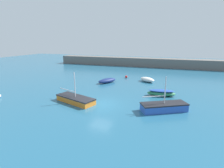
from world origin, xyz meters
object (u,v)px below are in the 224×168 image
sailboat_short_mast (164,107)px  rowboat_blue_near (107,81)px  sailboat_twin_hulled (75,99)px  rowboat_with_red_cover (161,93)px  rowboat_white_midwater (147,80)px  mooring_buoy_red (126,77)px

sailboat_short_mast → rowboat_blue_near: (-9.62, 9.37, -0.05)m
sailboat_twin_hulled → rowboat_with_red_cover: bearing=50.4°
rowboat_white_midwater → mooring_buoy_red: bearing=-167.9°
rowboat_with_red_cover → mooring_buoy_red: (-6.98, 9.09, -0.16)m
rowboat_white_midwater → sailboat_short_mast: bearing=-39.1°
sailboat_twin_hulled → rowboat_with_red_cover: 10.77m
sailboat_short_mast → rowboat_blue_near: 13.43m
sailboat_twin_hulled → mooring_buoy_red: bearing=100.1°
rowboat_blue_near → mooring_buoy_red: 5.17m
sailboat_short_mast → rowboat_with_red_cover: 5.05m
rowboat_white_midwater → rowboat_with_red_cover: (2.80, -7.28, 0.01)m
sailboat_short_mast → rowboat_with_red_cover: size_ratio=1.31×
rowboat_white_midwater → sailboat_twin_hulled: size_ratio=0.60×
rowboat_blue_near → mooring_buoy_red: size_ratio=7.67×
rowboat_blue_near → rowboat_with_red_cover: bearing=94.9°
rowboat_white_midwater → sailboat_twin_hulled: (-6.33, -12.98, -0.03)m
sailboat_short_mast → rowboat_white_midwater: (-3.38, 12.30, -0.04)m
rowboat_white_midwater → mooring_buoy_red: 4.55m
rowboat_white_midwater → sailboat_twin_hulled: bearing=-80.5°
rowboat_blue_near → sailboat_short_mast: bearing=76.4°
rowboat_blue_near → rowboat_white_midwater: 6.90m
mooring_buoy_red → sailboat_short_mast: bearing=-61.8°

